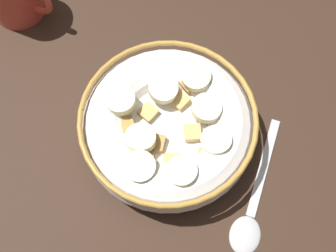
{
  "coord_description": "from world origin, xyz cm",
  "views": [
    {
      "loc": [
        7.65,
        -14.81,
        44.56
      ],
      "look_at": [
        0.0,
        0.0,
        3.0
      ],
      "focal_mm": 43.57,
      "sensor_mm": 36.0,
      "label": 1
    }
  ],
  "objects": [
    {
      "name": "spoon",
      "position": [
        12.17,
        -4.1,
        0.34
      ],
      "size": [
        4.43,
        16.21,
        0.8
      ],
      "color": "#B7B7BC",
      "rests_on": "ground_plane"
    },
    {
      "name": "cereal_bowl",
      "position": [
        0.02,
        -0.02,
        3.07
      ],
      "size": [
        19.12,
        19.12,
        6.31
      ],
      "color": "white",
      "rests_on": "ground_plane"
    },
    {
      "name": "ground_plane",
      "position": [
        0.0,
        0.0,
        -1.0
      ],
      "size": [
        116.03,
        116.03,
        2.0
      ],
      "primitive_type": "cube",
      "color": "#332116"
    }
  ]
}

